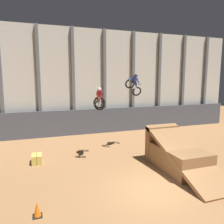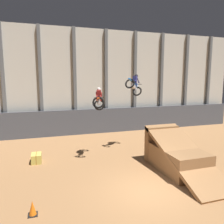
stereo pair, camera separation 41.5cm
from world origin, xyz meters
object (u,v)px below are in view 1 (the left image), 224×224
Objects in this scene: dirt_ramp at (176,155)px; rider_bike_left_air at (99,100)px; rider_bike_right_air at (134,85)px; hay_bale_trackside at (37,159)px; traffic_cone_near_ramp at (37,210)px.

rider_bike_left_air is at bearing 141.34° from dirt_ramp.
rider_bike_right_air is 8.31m from hay_bale_trackside.
hay_bale_trackside is at bearing 156.31° from dirt_ramp.
hay_bale_trackside is at bearing -125.72° from rider_bike_right_air.
dirt_ramp is 6.01× the size of hay_bale_trackside.
rider_bike_right_air reaches higher than dirt_ramp.
dirt_ramp is at bearing -30.70° from rider_bike_right_air.
rider_bike_left_air is 5.36m from hay_bale_trackside.
traffic_cone_near_ramp is at bearing -89.26° from rider_bike_right_air.
rider_bike_right_air reaches higher than rider_bike_left_air.
dirt_ramp reaches higher than traffic_cone_near_ramp.
rider_bike_right_air reaches higher than traffic_cone_near_ramp.
rider_bike_left_air is 1.94× the size of hay_bale_trackside.
rider_bike_right_air is at bearing 6.34° from hay_bale_trackside.
rider_bike_right_air is at bearing 101.35° from dirt_ramp.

